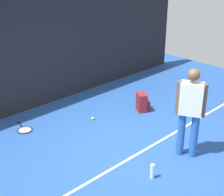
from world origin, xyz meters
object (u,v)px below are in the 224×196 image
tennis_player (190,108)px  tennis_ball_near_player (93,118)px  water_bottle (152,171)px  tennis_racket (24,129)px  backpack (142,103)px

tennis_player → tennis_ball_near_player: 2.50m
tennis_ball_near_player → water_bottle: size_ratio=0.24×
tennis_racket → backpack: bearing=78.2°
tennis_player → water_bottle: tennis_player is taller
tennis_ball_near_player → tennis_racket: bearing=154.2°
tennis_racket → backpack: (2.54, -1.13, 0.20)m
tennis_racket → water_bottle: 3.06m
tennis_player → backpack: 2.16m
tennis_racket → water_bottle: bearing=24.8°
backpack → tennis_player: bearing=-173.9°
tennis_racket → tennis_ball_near_player: 1.53m
tennis_racket → water_bottle: water_bottle is taller
tennis_ball_near_player → backpack: bearing=-21.7°
tennis_player → tennis_ball_near_player: (-0.31, 2.30, -0.93)m
tennis_player → tennis_racket: bearing=-179.4°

